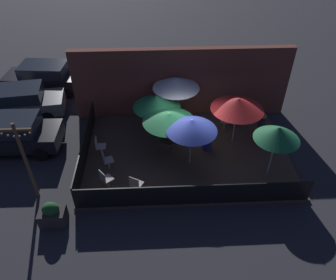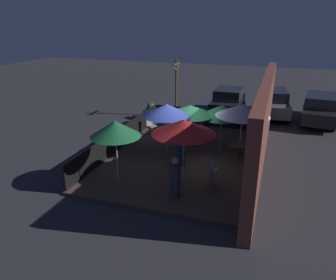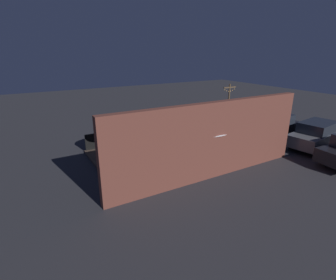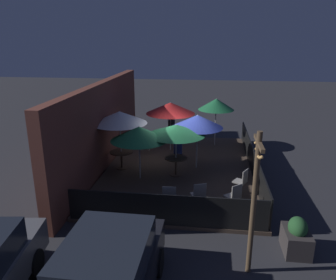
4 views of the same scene
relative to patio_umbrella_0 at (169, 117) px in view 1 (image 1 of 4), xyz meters
The scene contains 25 objects.
ground_plane 2.09m from the patio_umbrella_0, ahead, with size 60.00×60.00×0.00m, color #2D2D33.
patio_deck 2.04m from the patio_umbrella_0, ahead, with size 8.80×5.91×0.12m.
building_wall 3.20m from the patio_umbrella_0, 76.14° to the left, with size 10.40×0.36×3.56m.
fence_front 3.37m from the patio_umbrella_0, 75.62° to the right, with size 8.60×0.05×0.95m.
fence_side_left 3.83m from the patio_umbrella_0, behind, with size 0.05×5.71×0.95m.
patio_umbrella_0 is the anchor object (origin of this frame).
patio_umbrella_1 2.34m from the patio_umbrella_0, 79.14° to the left, with size 2.17×2.17×2.38m.
patio_umbrella_2 1.40m from the patio_umbrella_0, 110.04° to the left, with size 2.12×2.12×2.04m.
patio_umbrella_3 4.25m from the patio_umbrella_0, 21.33° to the right, with size 1.73×1.73×2.33m.
patio_umbrella_4 2.98m from the patio_umbrella_0, 10.79° to the left, with size 2.27×2.27×2.29m.
patio_umbrella_5 1.14m from the patio_umbrella_0, 42.34° to the right, with size 2.03×2.03×2.22m.
dining_table_0 1.25m from the patio_umbrella_0, ahead, with size 0.86×0.86×0.72m.
dining_table_1 2.64m from the patio_umbrella_0, 79.14° to the left, with size 0.94×0.94×0.71m.
patio_chair_0 3.05m from the patio_umbrella_0, 119.64° to the right, with size 0.55×0.55×0.91m.
patio_chair_1 3.24m from the patio_umbrella_0, behind, with size 0.41×0.41×0.95m.
patio_chair_2 3.07m from the patio_umbrella_0, 159.46° to the right, with size 0.51×0.51×0.91m.
patio_chair_3 3.51m from the patio_umbrella_0, 140.93° to the right, with size 0.56×0.56×0.91m.
patio_chair_4 3.46m from the patio_umbrella_0, 28.94° to the left, with size 0.50×0.50×0.92m.
patron_0 4.38m from the patio_umbrella_0, ahead, with size 0.39×0.39×1.40m.
patron_1 2.13m from the patio_umbrella_0, ahead, with size 0.51×0.51×1.18m.
planter_box 5.71m from the patio_umbrella_0, 140.33° to the right, with size 0.90×0.63×0.97m.
light_post 5.60m from the patio_umbrella_0, 156.47° to the right, with size 1.10×0.12×3.43m.
parked_car_0 6.80m from the patio_umbrella_0, behind, with size 3.83×1.84×1.62m.
parked_car_1 8.06m from the patio_umbrella_0, 155.84° to the left, with size 4.41×2.23×1.62m.
parked_car_2 8.93m from the patio_umbrella_0, 138.52° to the left, with size 4.59×2.10×1.62m.
Camera 1 is at (-1.33, -10.85, 9.54)m, focal length 35.00 mm.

